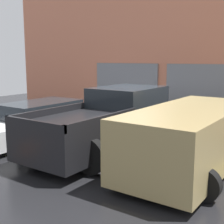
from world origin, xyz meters
TOP-DOWN VIEW (x-y plane):
  - ground_plane at (0.00, 0.00)m, footprint 28.00×28.00m
  - shophouse_building at (-0.00, 3.29)m, footprint 16.76×0.68m
  - pickup_truck at (0.00, -1.05)m, footprint 2.56×5.12m
  - sedan_white at (-2.66, -1.29)m, footprint 2.15×4.78m
  - sedan_side at (2.66, -1.31)m, footprint 2.32×4.71m
  - parking_stripe_far_left at (-3.99, -1.32)m, footprint 0.12×2.20m
  - parking_stripe_left at (-1.33, -1.32)m, footprint 0.12×2.20m
  - parking_stripe_centre at (1.33, -1.32)m, footprint 0.12×2.20m

SIDE VIEW (x-z plane):
  - ground_plane at x=0.00m, z-range 0.00..0.00m
  - parking_stripe_far_left at x=-3.99m, z-range 0.00..0.01m
  - parking_stripe_left at x=-1.33m, z-range 0.00..0.01m
  - parking_stripe_centre at x=1.33m, z-range 0.00..0.01m
  - sedan_white at x=-2.66m, z-range -0.03..1.21m
  - sedan_side at x=2.66m, z-range 0.07..1.60m
  - pickup_truck at x=0.00m, z-range -0.04..1.74m
  - shophouse_building at x=0.00m, z-range -0.03..5.76m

